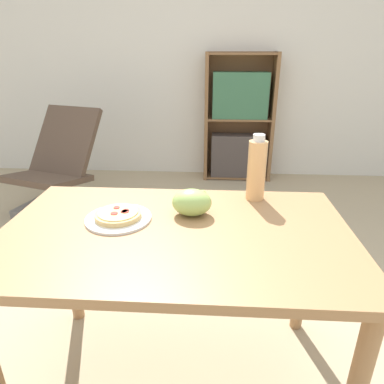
# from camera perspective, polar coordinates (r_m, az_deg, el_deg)

# --- Properties ---
(ground_plane) EXTENTS (14.00, 14.00, 0.00)m
(ground_plane) POSITION_cam_1_polar(r_m,az_deg,el_deg) (1.83, -1.86, -24.97)
(ground_plane) COLOR tan
(wall_back) EXTENTS (8.00, 0.05, 2.60)m
(wall_back) POSITION_cam_1_polar(r_m,az_deg,el_deg) (3.85, 1.75, 22.02)
(wall_back) COLOR silver
(wall_back) RESTS_ON ground_plane
(dining_table) EXTENTS (1.29, 0.78, 0.74)m
(dining_table) POSITION_cam_1_polar(r_m,az_deg,el_deg) (1.31, -2.54, -10.17)
(dining_table) COLOR #A37549
(dining_table) RESTS_ON ground_plane
(pizza_on_plate) EXTENTS (0.25, 0.25, 0.04)m
(pizza_on_plate) POSITION_cam_1_polar(r_m,az_deg,el_deg) (1.35, -12.18, -3.98)
(pizza_on_plate) COLOR white
(pizza_on_plate) RESTS_ON dining_table
(grape_bunch) EXTENTS (0.16, 0.13, 0.11)m
(grape_bunch) POSITION_cam_1_polar(r_m,az_deg,el_deg) (1.35, -0.02, -1.70)
(grape_bunch) COLOR #A8CC66
(grape_bunch) RESTS_ON dining_table
(drink_bottle) EXTENTS (0.08, 0.08, 0.29)m
(drink_bottle) POSITION_cam_1_polar(r_m,az_deg,el_deg) (1.49, 10.71, 3.72)
(drink_bottle) COLOR #EFB270
(drink_bottle) RESTS_ON dining_table
(lounge_chair_near) EXTENTS (0.73, 0.89, 0.88)m
(lounge_chair_near) POSITION_cam_1_polar(r_m,az_deg,el_deg) (3.19, -21.49, 1.66)
(lounge_chair_near) COLOR slate
(lounge_chair_near) RESTS_ON ground_plane
(bookshelf) EXTENTS (0.73, 0.26, 1.33)m
(bookshelf) POSITION_cam_1_polar(r_m,az_deg,el_deg) (3.77, 7.78, 11.22)
(bookshelf) COLOR brown
(bookshelf) RESTS_ON ground_plane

